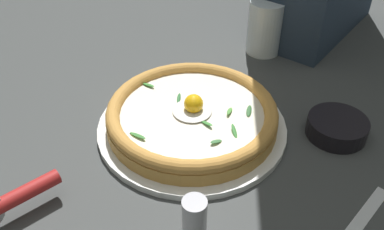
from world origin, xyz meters
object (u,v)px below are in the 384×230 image
Objects in this scene: pizza_cutter at (14,198)px; drinking_glass at (264,31)px; pizza at (192,115)px; side_bowl at (337,127)px; pepper_shaker at (194,224)px.

pizza_cutter is 0.61m from drinking_glass.
pizza is 2.02× the size of pizza_cutter.
pizza_cutter reaches higher than side_bowl.
pizza_cutter is 1.71× the size of pepper_shaker.
pepper_shaker is (0.11, 0.31, 0.03)m from side_bowl.
side_bowl is at bearing 135.92° from drinking_glass.
pizza_cutter is (0.35, 0.39, 0.02)m from side_bowl.
drinking_glass is 1.40× the size of pepper_shaker.
drinking_glass reaches higher than side_bowl.
pepper_shaker is (-0.24, -0.08, 0.01)m from pizza_cutter.
side_bowl is at bearing -109.29° from pepper_shaker.
side_bowl is (-0.23, -0.11, -0.02)m from pizza.
pizza_cutter is at bearing 77.77° from drinking_glass.
pizza reaches higher than side_bowl.
pizza is at bearing -60.59° from pepper_shaker.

